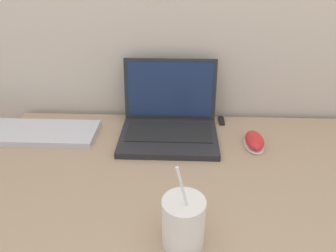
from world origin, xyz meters
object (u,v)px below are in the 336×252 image
Objects in this scene: computer_mouse at (254,141)px; drink_cup at (183,222)px; usb_stick at (221,121)px; laptop at (169,120)px; external_keyboard at (31,132)px.

drink_cup is at bearing -119.83° from computer_mouse.
usb_stick is at bearing 119.58° from computer_mouse.
drink_cup is (0.05, -0.47, 0.01)m from laptop.
laptop reaches higher than computer_mouse.
drink_cup is at bearing -40.18° from external_keyboard.
drink_cup is 0.58m from usb_stick.
computer_mouse is (0.28, -0.07, -0.03)m from laptop.
laptop is 1.47× the size of drink_cup.
usb_stick is at bearing 10.40° from external_keyboard.
drink_cup reaches higher than computer_mouse.
external_keyboard is (-0.47, -0.03, -0.04)m from laptop.
laptop is 0.29m from computer_mouse.
external_keyboard is (-0.52, 0.44, -0.05)m from drink_cup.
external_keyboard is at bearing -176.01° from laptop.
computer_mouse is 0.18m from usb_stick.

